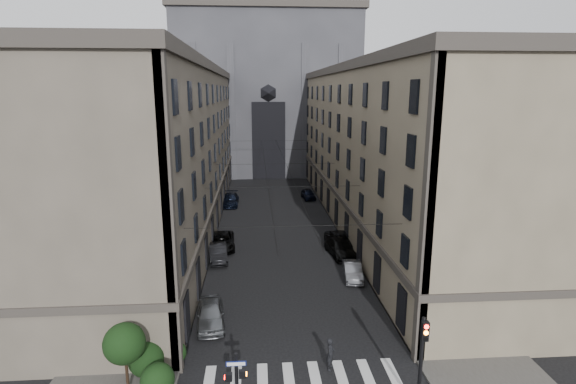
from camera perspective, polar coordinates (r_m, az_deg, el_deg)
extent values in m
cube|color=#383533|center=(56.25, -12.27, -3.94)|extent=(7.00, 80.00, 0.15)
cube|color=#383533|center=(57.15, 9.10, -3.54)|extent=(7.00, 80.00, 0.15)
cube|color=beige|center=(27.57, 1.82, -22.61)|extent=(11.00, 3.20, 0.01)
cube|color=#4F483D|center=(54.93, -15.82, 5.00)|extent=(13.00, 60.00, 18.00)
cube|color=#38332D|center=(54.54, -16.44, 14.83)|extent=(13.60, 60.60, 0.90)
cube|color=#38332D|center=(55.74, -15.52, 0.11)|extent=(13.40, 60.30, 0.50)
cube|color=brown|center=(56.12, 12.41, 5.34)|extent=(13.00, 60.00, 18.00)
cube|color=#38332D|center=(55.73, 12.89, 14.96)|extent=(13.60, 60.60, 0.90)
cube|color=#38332D|center=(56.91, 12.18, 0.55)|extent=(13.40, 60.30, 0.50)
cube|color=#2D2D33|center=(92.39, -2.73, 12.16)|extent=(34.00, 22.00, 30.00)
cube|color=#38332D|center=(93.52, -2.84, 21.70)|extent=(35.00, 23.00, 1.20)
cube|color=black|center=(81.83, -2.46, 6.47)|extent=(6.00, 0.30, 14.00)
cube|color=orange|center=(22.95, -5.80, -22.01)|extent=(0.34, 0.24, 0.38)
cube|color=#FF0C07|center=(23.18, -7.54, -22.27)|extent=(0.34, 0.24, 0.38)
cube|color=navy|center=(22.49, -6.61, -20.84)|extent=(0.95, 0.05, 0.24)
cylinder|color=black|center=(24.85, 16.48, -20.34)|extent=(0.20, 0.20, 5.20)
cube|color=black|center=(23.66, 16.99, -16.54)|extent=(0.34, 0.30, 1.00)
cylinder|color=#FF0C07|center=(23.38, 17.18, -16.04)|extent=(0.22, 0.05, 0.22)
cylinder|color=orange|center=(23.53, 17.13, -16.73)|extent=(0.22, 0.05, 0.22)
cylinder|color=black|center=(23.69, 17.08, -17.40)|extent=(0.22, 0.05, 0.22)
sphere|color=black|center=(26.59, -16.24, -21.92)|extent=(1.80, 1.80, 1.80)
sphere|color=black|center=(28.21, -17.58, -19.57)|extent=(2.00, 2.00, 2.00)
sphere|color=black|center=(28.92, -14.21, -19.17)|extent=(1.40, 1.40, 1.40)
cylinder|color=black|center=(27.22, -19.80, -20.54)|extent=(0.16, 0.16, 2.40)
sphere|color=black|center=(26.39, -20.07, -17.62)|extent=(2.20, 2.20, 2.20)
cylinder|color=black|center=(28.73, 0.88, -4.37)|extent=(14.00, 0.03, 0.03)
cylinder|color=black|center=(40.32, -0.62, 0.65)|extent=(14.00, 0.03, 0.03)
cylinder|color=black|center=(53.09, -1.49, 3.59)|extent=(14.00, 0.03, 0.03)
cylinder|color=black|center=(65.94, -2.03, 5.39)|extent=(14.00, 0.03, 0.03)
cylinder|color=black|center=(77.85, -2.38, 6.52)|extent=(14.00, 0.03, 0.03)
cylinder|color=black|center=(54.09, -2.92, 3.32)|extent=(0.03, 60.00, 0.03)
cylinder|color=black|center=(54.21, -0.17, 3.36)|extent=(0.03, 60.00, 0.03)
imported|color=slate|center=(32.75, -9.81, -15.01)|extent=(2.38, 4.90, 1.61)
imported|color=black|center=(43.91, -8.91, -7.62)|extent=(2.27, 4.92, 1.56)
imported|color=black|center=(47.07, -8.40, -6.20)|extent=(2.98, 5.78, 1.56)
imported|color=black|center=(64.21, -7.34, -0.98)|extent=(2.37, 5.66, 1.63)
imported|color=slate|center=(39.86, 8.21, -9.89)|extent=(1.90, 4.34, 1.39)
imported|color=black|center=(46.98, 6.69, -6.18)|extent=(2.81, 5.71, 1.56)
imported|color=black|center=(44.97, 6.67, -7.05)|extent=(2.91, 5.65, 1.57)
imported|color=black|center=(67.56, 2.59, -0.29)|extent=(2.08, 4.34, 1.43)
imported|color=black|center=(27.90, 5.41, -19.79)|extent=(0.70, 0.83, 1.95)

